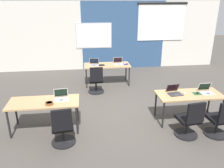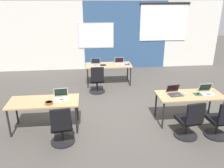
# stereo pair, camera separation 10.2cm
# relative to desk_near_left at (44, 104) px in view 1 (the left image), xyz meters

# --- Properties ---
(ground_plane) EXTENTS (24.00, 24.00, 0.00)m
(ground_plane) POSITION_rel_desk_near_left_xyz_m (1.75, 0.60, -0.66)
(ground_plane) COLOR #47423D
(back_wall_assembly) EXTENTS (10.00, 0.27, 2.80)m
(back_wall_assembly) POSITION_rel_desk_near_left_xyz_m (1.80, 4.79, 0.75)
(back_wall_assembly) COLOR silver
(back_wall_assembly) RESTS_ON ground
(desk_near_left) EXTENTS (1.60, 0.70, 0.72)m
(desk_near_left) POSITION_rel_desk_near_left_xyz_m (0.00, 0.00, 0.00)
(desk_near_left) COLOR tan
(desk_near_left) RESTS_ON ground
(desk_near_right) EXTENTS (1.60, 0.70, 0.72)m
(desk_near_right) POSITION_rel_desk_near_left_xyz_m (3.50, 0.00, 0.00)
(desk_near_right) COLOR tan
(desk_near_right) RESTS_ON ground
(desk_far_center) EXTENTS (1.60, 0.70, 0.72)m
(desk_far_center) POSITION_rel_desk_near_left_xyz_m (1.75, 2.80, 0.00)
(desk_far_center) COLOR tan
(desk_far_center) RESTS_ON ground
(laptop_near_left_inner) EXTENTS (0.36, 0.32, 0.23)m
(laptop_near_left_inner) POSITION_rel_desk_near_left_xyz_m (0.39, 0.09, 0.11)
(laptop_near_left_inner) COLOR silver
(laptop_near_left_inner) RESTS_ON desk_near_left
(chair_near_left_inner) EXTENTS (0.52, 0.56, 0.92)m
(chair_near_left_inner) POSITION_rel_desk_near_left_xyz_m (0.45, -0.68, -0.28)
(chair_near_left_inner) COLOR black
(chair_near_left_inner) RESTS_ON ground
(laptop_near_right_end) EXTENTS (0.34, 0.32, 0.23)m
(laptop_near_right_end) POSITION_rel_desk_near_left_xyz_m (3.94, 0.03, 0.11)
(laptop_near_right_end) COLOR #B7B7BC
(laptop_near_right_end) RESTS_ON desk_near_right
(mousepad_near_right_end) EXTENTS (0.22, 0.19, 0.00)m
(mousepad_near_right_end) POSITION_rel_desk_near_left_xyz_m (3.70, -0.01, 0.06)
(mousepad_near_right_end) COLOR #23512D
(mousepad_near_right_end) RESTS_ON desk_near_right
(mouse_near_right_end) EXTENTS (0.08, 0.11, 0.03)m
(mouse_near_right_end) POSITION_rel_desk_near_left_xyz_m (3.70, -0.01, 0.08)
(mouse_near_right_end) COLOR black
(mouse_near_right_end) RESTS_ON mousepad_near_right_end
(chair_near_right_end) EXTENTS (0.52, 0.55, 0.92)m
(chair_near_right_end) POSITION_rel_desk_near_left_xyz_m (3.88, -0.80, -0.28)
(chair_near_right_end) COLOR black
(chair_near_right_end) RESTS_ON ground
(laptop_near_right_inner) EXTENTS (0.36, 0.35, 0.22)m
(laptop_near_right_inner) POSITION_rel_desk_near_left_xyz_m (3.13, 0.06, 0.11)
(laptop_near_right_inner) COLOR #333338
(laptop_near_right_inner) RESTS_ON desk_near_right
(mouse_near_right_inner) EXTENTS (0.08, 0.11, 0.03)m
(mouse_near_right_inner) POSITION_rel_desk_near_left_xyz_m (3.38, 0.02, 0.08)
(mouse_near_right_inner) COLOR silver
(mouse_near_right_inner) RESTS_ON desk_near_right
(chair_near_right_inner) EXTENTS (0.52, 0.56, 0.92)m
(chair_near_right_inner) POSITION_rel_desk_near_left_xyz_m (3.20, -0.74, -0.28)
(chair_near_right_inner) COLOR black
(chair_near_right_inner) RESTS_ON ground
(laptop_far_right) EXTENTS (0.34, 0.32, 0.22)m
(laptop_far_right) POSITION_rel_desk_near_left_xyz_m (2.16, 2.86, 0.11)
(laptop_far_right) COLOR #B7B7BC
(laptop_far_right) RESTS_ON desk_far_center
(mousepad_far_right) EXTENTS (0.22, 0.19, 0.00)m
(mousepad_far_right) POSITION_rel_desk_near_left_xyz_m (2.39, 2.78, 0.06)
(mousepad_far_right) COLOR navy
(mousepad_far_right) RESTS_ON desk_far_center
(mouse_far_right) EXTENTS (0.08, 0.11, 0.03)m
(mouse_far_right) POSITION_rel_desk_near_left_xyz_m (2.39, 2.78, 0.08)
(mouse_far_right) COLOR #B2B2B7
(mouse_far_right) RESTS_ON mousepad_far_right
(laptop_far_left) EXTENTS (0.36, 0.34, 0.23)m
(laptop_far_left) POSITION_rel_desk_near_left_xyz_m (1.30, 2.83, 0.11)
(laptop_far_left) COLOR #9E9EA3
(laptop_far_left) RESTS_ON desk_far_center
(mousepad_far_left) EXTENTS (0.22, 0.19, 0.00)m
(mousepad_far_left) POSITION_rel_desk_near_left_xyz_m (1.55, 2.76, 0.06)
(mousepad_far_left) COLOR black
(mousepad_far_left) RESTS_ON desk_far_center
(mouse_far_left) EXTENTS (0.07, 0.11, 0.03)m
(mouse_far_left) POSITION_rel_desk_near_left_xyz_m (1.55, 2.76, 0.08)
(mouse_far_left) COLOR black
(mouse_far_left) RESTS_ON mousepad_far_left
(chair_far_left) EXTENTS (0.52, 0.55, 0.92)m
(chair_far_left) POSITION_rel_desk_near_left_xyz_m (1.31, 2.03, -0.28)
(chair_far_left) COLOR black
(chair_far_left) RESTS_ON ground
(snack_bowl) EXTENTS (0.18, 0.18, 0.06)m
(snack_bowl) POSITION_rel_desk_near_left_xyz_m (0.15, -0.19, 0.10)
(snack_bowl) COLOR brown
(snack_bowl) RESTS_ON desk_near_left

